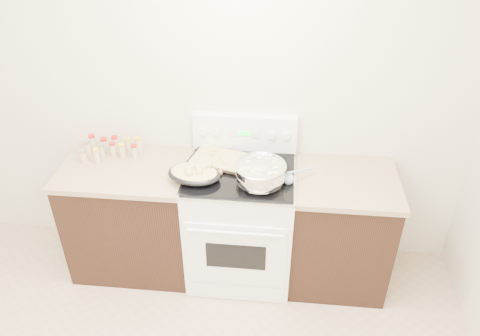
# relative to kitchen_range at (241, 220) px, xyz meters

# --- Properties ---
(room_shell) EXTENTS (4.10, 3.60, 2.75)m
(room_shell) POSITION_rel_kitchen_range_xyz_m (-0.35, -1.42, 1.21)
(room_shell) COLOR beige
(room_shell) RESTS_ON ground
(counter_left) EXTENTS (0.93, 0.67, 0.92)m
(counter_left) POSITION_rel_kitchen_range_xyz_m (-0.83, 0.01, -0.03)
(counter_left) COLOR black
(counter_left) RESTS_ON ground
(counter_right) EXTENTS (0.73, 0.67, 0.92)m
(counter_right) POSITION_rel_kitchen_range_xyz_m (0.73, 0.01, -0.03)
(counter_right) COLOR black
(counter_right) RESTS_ON ground
(kitchen_range) EXTENTS (0.78, 0.73, 1.22)m
(kitchen_range) POSITION_rel_kitchen_range_xyz_m (0.00, 0.00, 0.00)
(kitchen_range) COLOR white
(kitchen_range) RESTS_ON ground
(mixing_bowl) EXTENTS (0.43, 0.43, 0.20)m
(mixing_bowl) POSITION_rel_kitchen_range_xyz_m (0.14, -0.15, 0.53)
(mixing_bowl) COLOR silver
(mixing_bowl) RESTS_ON kitchen_range
(roasting_pan) EXTENTS (0.40, 0.31, 0.12)m
(roasting_pan) POSITION_rel_kitchen_range_xyz_m (-0.30, -0.13, 0.50)
(roasting_pan) COLOR black
(roasting_pan) RESTS_ON kitchen_range
(baking_sheet) EXTENTS (0.49, 0.39, 0.06)m
(baking_sheet) POSITION_rel_kitchen_range_xyz_m (-0.16, 0.10, 0.47)
(baking_sheet) COLOR black
(baking_sheet) RESTS_ON kitchen_range
(wooden_spoon) EXTENTS (0.20, 0.23, 0.04)m
(wooden_spoon) POSITION_rel_kitchen_range_xyz_m (-0.11, -0.03, 0.46)
(wooden_spoon) COLOR #A16C49
(wooden_spoon) RESTS_ON kitchen_range
(blue_ladle) EXTENTS (0.22, 0.20, 0.10)m
(blue_ladle) POSITION_rel_kitchen_range_xyz_m (0.34, -0.10, 0.49)
(blue_ladle) COLOR #86B1C9
(blue_ladle) RESTS_ON kitchen_range
(spice_jars) EXTENTS (0.40, 0.24, 0.13)m
(spice_jars) POSITION_rel_kitchen_range_xyz_m (-0.99, 0.14, 0.49)
(spice_jars) COLOR #BFB28C
(spice_jars) RESTS_ON counter_left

